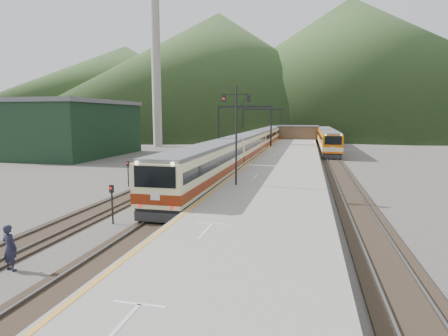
% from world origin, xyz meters
% --- Properties ---
extents(ground, '(400.00, 400.00, 0.00)m').
position_xyz_m(ground, '(0.00, 0.00, 0.00)').
color(ground, '#47423D').
rests_on(ground, ground).
extents(track_main, '(2.60, 200.00, 0.23)m').
position_xyz_m(track_main, '(0.00, 40.00, 0.07)').
color(track_main, black).
rests_on(track_main, ground).
extents(track_far, '(2.60, 200.00, 0.23)m').
position_xyz_m(track_far, '(-5.00, 40.00, 0.07)').
color(track_far, black).
rests_on(track_far, ground).
extents(track_second, '(2.60, 200.00, 0.23)m').
position_xyz_m(track_second, '(11.50, 40.00, 0.07)').
color(track_second, black).
rests_on(track_second, ground).
extents(platform, '(8.00, 100.00, 1.00)m').
position_xyz_m(platform, '(5.60, 38.00, 0.50)').
color(platform, gray).
rests_on(platform, ground).
extents(gantry_near, '(9.55, 0.25, 8.00)m').
position_xyz_m(gantry_near, '(-2.85, 55.00, 5.59)').
color(gantry_near, black).
rests_on(gantry_near, ground).
extents(gantry_far, '(9.55, 0.25, 8.00)m').
position_xyz_m(gantry_far, '(-2.85, 80.00, 5.59)').
color(gantry_far, black).
rests_on(gantry_far, ground).
extents(warehouse, '(14.50, 20.50, 8.60)m').
position_xyz_m(warehouse, '(-28.00, 42.00, 4.32)').
color(warehouse, black).
rests_on(warehouse, ground).
extents(smokestack, '(1.80, 1.80, 30.00)m').
position_xyz_m(smokestack, '(-22.00, 62.00, 15.00)').
color(smokestack, '#9E998E').
rests_on(smokestack, ground).
extents(station_shed, '(9.40, 4.40, 3.10)m').
position_xyz_m(station_shed, '(5.60, 78.00, 2.57)').
color(station_shed, brown).
rests_on(station_shed, platform).
extents(hill_a, '(180.00, 180.00, 60.00)m').
position_xyz_m(hill_a, '(-40.00, 190.00, 30.00)').
color(hill_a, '#253F1B').
rests_on(hill_a, ground).
extents(hill_b, '(220.00, 220.00, 75.00)m').
position_xyz_m(hill_b, '(30.00, 230.00, 37.50)').
color(hill_b, '#253F1B').
rests_on(hill_b, ground).
extents(hill_d, '(200.00, 200.00, 55.00)m').
position_xyz_m(hill_d, '(-120.00, 240.00, 27.50)').
color(hill_d, '#253F1B').
rests_on(hill_d, ground).
extents(main_train, '(2.97, 81.51, 3.63)m').
position_xyz_m(main_train, '(0.00, 49.99, 2.05)').
color(main_train, beige).
rests_on(main_train, track_main).
extents(second_train, '(2.81, 38.27, 3.43)m').
position_xyz_m(second_train, '(11.50, 63.40, 1.94)').
color(second_train, '#D96603').
rests_on(second_train, track_second).
extents(signal_mast, '(2.17, 0.58, 7.31)m').
position_xyz_m(signal_mast, '(2.94, 17.59, 5.45)').
color(signal_mast, black).
rests_on(signal_mast, platform).
extents(short_signal_a, '(0.22, 0.16, 2.27)m').
position_xyz_m(short_signal_a, '(-2.64, 9.21, 1.46)').
color(short_signal_a, black).
rests_on(short_signal_a, ground).
extents(short_signal_b, '(0.23, 0.17, 2.27)m').
position_xyz_m(short_signal_b, '(-3.07, 27.29, 1.46)').
color(short_signal_b, black).
rests_on(short_signal_b, ground).
extents(short_signal_c, '(0.25, 0.21, 2.27)m').
position_xyz_m(short_signal_c, '(-7.14, 19.95, 1.46)').
color(short_signal_c, black).
rests_on(short_signal_c, ground).
extents(worker, '(0.76, 0.57, 1.89)m').
position_xyz_m(worker, '(-3.29, 2.33, 0.95)').
color(worker, '#1E1F31').
rests_on(worker, ground).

